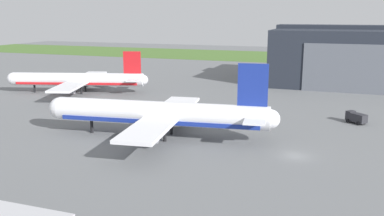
% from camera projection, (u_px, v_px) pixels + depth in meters
% --- Properties ---
extents(ground_plane, '(440.00, 440.00, 0.00)m').
position_uv_depth(ground_plane, '(295.00, 156.00, 66.06)').
color(ground_plane, slate).
extents(grass_field_strip, '(440.00, 56.00, 0.08)m').
position_uv_depth(grass_field_strip, '(330.00, 59.00, 208.07)').
color(grass_field_strip, '#496D2E').
rests_on(grass_field_strip, ground_plane).
extents(airliner_near_right, '(42.48, 33.86, 13.79)m').
position_uv_depth(airliner_near_right, '(159.00, 114.00, 75.24)').
color(airliner_near_right, white).
rests_on(airliner_near_right, ground_plane).
extents(airliner_far_left, '(38.68, 35.30, 11.73)m').
position_uv_depth(airliner_far_left, '(78.00, 80.00, 117.73)').
color(airliner_far_left, silver).
rests_on(airliner_far_left, ground_plane).
extents(baggage_tug, '(4.33, 4.13, 2.31)m').
position_uv_depth(baggage_tug, '(356.00, 117.00, 85.53)').
color(baggage_tug, '#28282D').
rests_on(baggage_tug, ground_plane).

